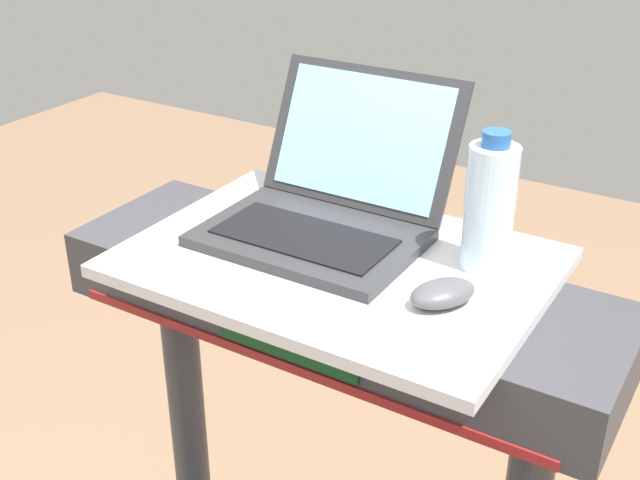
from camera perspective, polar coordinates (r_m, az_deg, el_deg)
name	(u,v)px	position (r m, az deg, el deg)	size (l,w,h in m)	color
desk_board	(337,262)	(1.25, 1.19, -1.56)	(0.63, 0.45, 0.02)	silver
laptop	(328,203)	(1.31, 0.53, 2.60)	(0.34, 0.34, 0.24)	#2D2D30
computer_mouse	(443,293)	(1.13, 8.62, -3.72)	(0.06, 0.10, 0.03)	#4C4C51
water_bottle	(490,206)	(1.21, 11.82, 2.36)	(0.07, 0.07, 0.21)	silver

